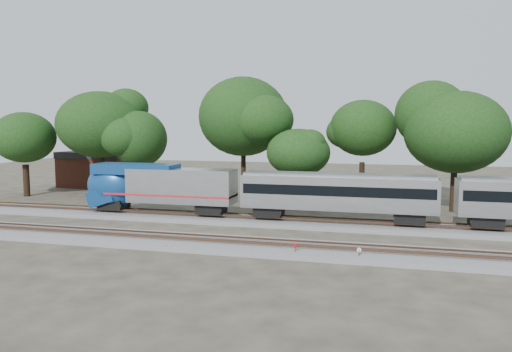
% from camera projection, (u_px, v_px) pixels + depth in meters
% --- Properties ---
extents(ground, '(160.00, 160.00, 0.00)m').
position_uv_depth(ground, '(259.00, 237.00, 41.93)').
color(ground, '#383328').
rests_on(ground, ground).
extents(track_far, '(160.00, 5.00, 0.73)m').
position_uv_depth(track_far, '(275.00, 221.00, 47.68)').
color(track_far, slate).
rests_on(track_far, ground).
extents(track_near, '(160.00, 5.00, 0.73)m').
position_uv_depth(track_near, '(246.00, 246.00, 38.05)').
color(track_near, slate).
rests_on(track_near, ground).
extents(switch_stand_red, '(0.31, 0.09, 0.98)m').
position_uv_depth(switch_stand_red, '(295.00, 249.00, 35.55)').
color(switch_stand_red, '#512D19').
rests_on(switch_stand_red, ground).
extents(switch_stand_white, '(0.31, 0.06, 0.98)m').
position_uv_depth(switch_stand_white, '(359.00, 253.00, 34.41)').
color(switch_stand_white, '#512D19').
rests_on(switch_stand_white, ground).
extents(switch_lever, '(0.54, 0.38, 0.30)m').
position_uv_depth(switch_lever, '(343.00, 260.00, 34.33)').
color(switch_lever, '#512D19').
rests_on(switch_lever, ground).
extents(brick_building, '(11.68, 8.72, 5.31)m').
position_uv_depth(brick_building, '(102.00, 169.00, 75.59)').
color(brick_building, brown).
rests_on(brick_building, ground).
extents(tree_0, '(7.84, 7.84, 11.05)m').
position_uv_depth(tree_0, '(24.00, 138.00, 64.77)').
color(tree_0, black).
rests_on(tree_0, ground).
extents(tree_1, '(9.52, 9.52, 13.42)m').
position_uv_depth(tree_1, '(100.00, 125.00, 64.90)').
color(tree_1, black).
rests_on(tree_1, ground).
extents(tree_2, '(7.67, 7.67, 10.82)m').
position_uv_depth(tree_2, '(139.00, 139.00, 63.32)').
color(tree_2, black).
rests_on(tree_2, ground).
extents(tree_3, '(10.54, 10.54, 14.86)m').
position_uv_depth(tree_3, '(243.00, 117.00, 62.73)').
color(tree_3, black).
rests_on(tree_3, ground).
extents(tree_4, '(6.40, 6.40, 9.02)m').
position_uv_depth(tree_4, '(298.00, 153.00, 55.55)').
color(tree_4, black).
rests_on(tree_4, ground).
extents(tree_5, '(9.11, 9.11, 12.85)m').
position_uv_depth(tree_5, '(363.00, 128.00, 60.03)').
color(tree_5, black).
rests_on(tree_5, ground).
extents(tree_6, '(8.73, 8.73, 12.30)m').
position_uv_depth(tree_6, '(456.00, 132.00, 53.24)').
color(tree_6, black).
rests_on(tree_6, ground).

